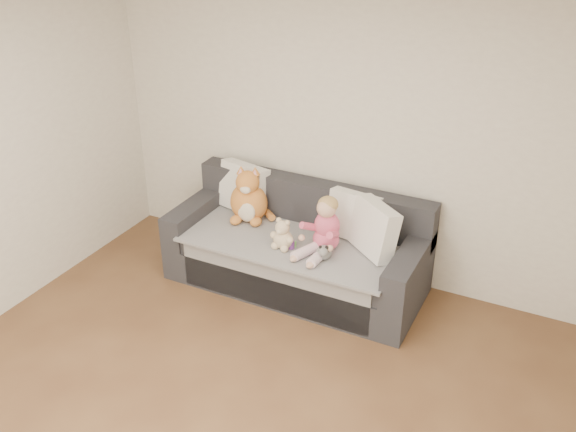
% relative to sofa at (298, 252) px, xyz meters
% --- Properties ---
extents(room_shell, '(5.00, 5.00, 5.00)m').
position_rel_sofa_xyz_m(room_shell, '(0.28, -1.64, 0.99)').
color(room_shell, brown).
rests_on(room_shell, ground).
extents(sofa, '(2.20, 0.94, 0.85)m').
position_rel_sofa_xyz_m(sofa, '(0.00, 0.00, 0.00)').
color(sofa, '#232428').
rests_on(sofa, ground).
extents(cushion_left, '(0.51, 0.31, 0.45)m').
position_rel_sofa_xyz_m(cushion_left, '(-0.66, 0.23, 0.38)').
color(cushion_left, white).
rests_on(cushion_left, sofa).
extents(cushion_right_back, '(0.46, 0.25, 0.41)m').
position_rel_sofa_xyz_m(cushion_right_back, '(0.43, 0.19, 0.36)').
color(cushion_right_back, white).
rests_on(cushion_right_back, sofa).
extents(cushion_right_front, '(0.50, 0.45, 0.44)m').
position_rel_sofa_xyz_m(cushion_right_front, '(0.67, 0.03, 0.38)').
color(cushion_right_front, white).
rests_on(cushion_right_front, sofa).
extents(toddler, '(0.33, 0.49, 0.48)m').
position_rel_sofa_xyz_m(toddler, '(0.29, -0.12, 0.36)').
color(toddler, '#E45065').
rests_on(toddler, sofa).
extents(plush_cat, '(0.42, 0.41, 0.53)m').
position_rel_sofa_xyz_m(plush_cat, '(-0.52, 0.08, 0.36)').
color(plush_cat, '#C9842C').
rests_on(plush_cat, sofa).
extents(teddy_bear, '(0.22, 0.16, 0.27)m').
position_rel_sofa_xyz_m(teddy_bear, '(-0.02, -0.25, 0.27)').
color(teddy_bear, beige).
rests_on(teddy_bear, sofa).
extents(plush_cow, '(0.13, 0.19, 0.16)m').
position_rel_sofa_xyz_m(plush_cow, '(0.35, -0.26, 0.23)').
color(plush_cow, white).
rests_on(plush_cow, sofa).
extents(sippy_cup, '(0.09, 0.07, 0.10)m').
position_rel_sofa_xyz_m(sippy_cup, '(0.04, -0.23, 0.22)').
color(sippy_cup, '#71348F').
rests_on(sippy_cup, sofa).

